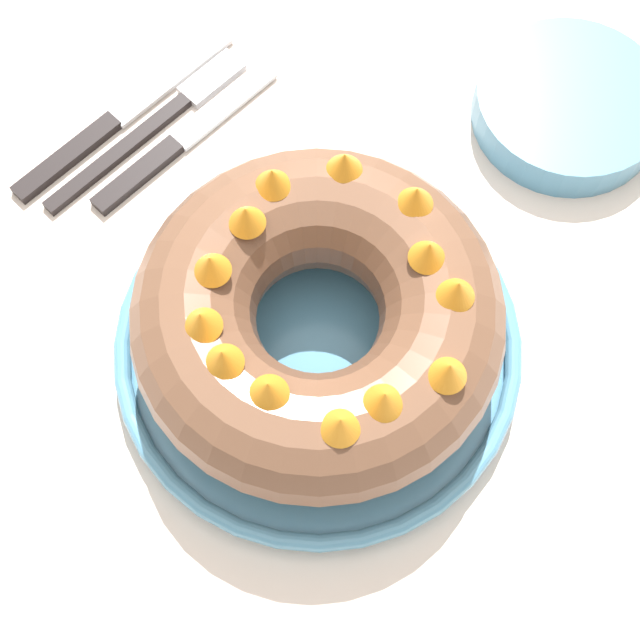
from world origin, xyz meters
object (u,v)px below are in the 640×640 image
Objects in this scene: cake_knife at (174,146)px; side_bowl at (567,106)px; serving_dish at (320,348)px; serving_knife at (110,124)px; bundt_cake at (320,319)px; fork at (161,120)px.

side_bowl is at bearing 48.16° from cake_knife.
cake_knife is 1.23× the size of side_bowl.
serving_dish reaches higher than serving_knife.
bundt_cake reaches higher than cake_knife.
bundt_cake is 1.34× the size of cake_knife.
bundt_cake reaches higher than serving_dish.
serving_dish is at bearing -13.60° from cake_knife.
cake_knife is (0.05, 0.02, -0.00)m from serving_knife.
bundt_cake is at bearing -17.75° from fork.
cake_knife is at bearing -24.02° from fork.
bundt_cake reaches higher than fork.
cake_knife is at bearing 19.87° from serving_knife.
fork is 0.33m from side_bowl.
serving_dish is at bearing -17.77° from fork.
bundt_cake is at bearing -89.42° from side_bowl.
serving_knife is at bearing -134.97° from fork.
bundt_cake is at bearing 42.48° from serving_dish.
fork is at bearing 47.20° from serving_knife.
serving_knife and cake_knife have the same top height.
side_bowl is (0.20, 0.24, 0.01)m from cake_knife.
serving_knife is at bearing -134.14° from side_bowl.
side_bowl is at bearing 90.57° from serving_dish.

